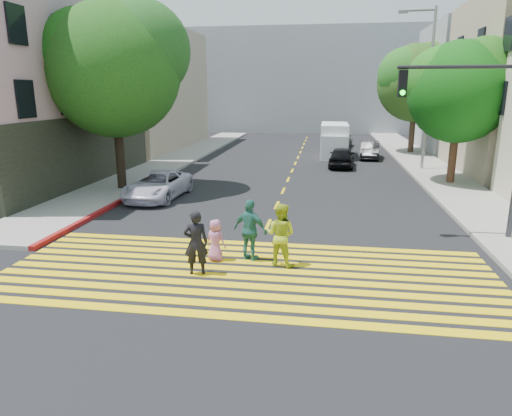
% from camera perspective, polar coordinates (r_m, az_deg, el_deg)
% --- Properties ---
extents(ground, '(120.00, 120.00, 0.00)m').
position_cam_1_polar(ground, '(11.40, -2.31, -10.58)').
color(ground, black).
extents(sidewalk_left, '(3.00, 40.00, 0.15)m').
position_cam_1_polar(sidewalk_left, '(34.14, -9.40, 6.24)').
color(sidewalk_left, gray).
rests_on(sidewalk_left, ground).
extents(sidewalk_right, '(3.00, 60.00, 0.15)m').
position_cam_1_polar(sidewalk_right, '(26.40, 22.79, 2.93)').
color(sidewalk_right, gray).
rests_on(sidewalk_right, ground).
extents(curb_red, '(0.20, 8.00, 0.16)m').
position_cam_1_polar(curb_red, '(19.03, -19.55, -0.85)').
color(curb_red, maroon).
rests_on(curb_red, ground).
extents(crosswalk, '(13.40, 5.30, 0.01)m').
position_cam_1_polar(crosswalk, '(12.55, -1.20, -8.13)').
color(crosswalk, yellow).
rests_on(crosswalk, ground).
extents(lane_line, '(0.12, 34.40, 0.01)m').
position_cam_1_polar(lane_line, '(33.05, 5.13, 5.99)').
color(lane_line, yellow).
rests_on(lane_line, ground).
extents(building_left_tan, '(12.00, 16.00, 10.00)m').
position_cam_1_polar(building_left_tan, '(42.18, -17.13, 14.05)').
color(building_left_tan, tan).
rests_on(building_left_tan, ground).
extents(building_right_grey, '(10.00, 10.00, 10.00)m').
position_cam_1_polar(building_right_grey, '(42.19, 27.37, 13.11)').
color(building_right_grey, gray).
rests_on(building_right_grey, ground).
extents(backdrop_block, '(30.00, 8.00, 12.00)m').
position_cam_1_polar(backdrop_block, '(58.19, 6.94, 15.48)').
color(backdrop_block, gray).
rests_on(backdrop_block, ground).
extents(tree_left, '(7.62, 7.38, 9.03)m').
position_cam_1_polar(tree_left, '(23.35, -17.18, 16.93)').
color(tree_left, black).
rests_on(tree_left, ground).
extents(tree_right_near, '(6.73, 6.48, 7.44)m').
position_cam_1_polar(tree_right_near, '(25.92, 24.32, 13.67)').
color(tree_right_near, '#3A2717').
rests_on(tree_right_near, ground).
extents(tree_right_far, '(7.41, 7.29, 8.47)m').
position_cam_1_polar(tree_right_far, '(38.11, 19.50, 14.98)').
color(tree_right_far, '#462F24').
rests_on(tree_right_far, ground).
extents(pedestrian_man, '(0.74, 0.58, 1.78)m').
position_cam_1_polar(pedestrian_man, '(12.31, -7.51, -4.31)').
color(pedestrian_man, black).
rests_on(pedestrian_man, ground).
extents(pedestrian_woman, '(1.04, 0.90, 1.81)m').
position_cam_1_polar(pedestrian_woman, '(12.85, 3.08, -3.34)').
color(pedestrian_woman, '#AAC122').
rests_on(pedestrian_woman, ground).
extents(pedestrian_child, '(0.70, 0.58, 1.24)m').
position_cam_1_polar(pedestrian_child, '(13.31, -5.08, -4.03)').
color(pedestrian_child, '#C16AA2').
rests_on(pedestrian_child, ground).
extents(pedestrian_extra, '(1.15, 0.80, 1.82)m').
position_cam_1_polar(pedestrian_extra, '(13.20, -0.72, -2.81)').
color(pedestrian_extra, '#2B7066').
rests_on(pedestrian_extra, ground).
extents(white_sedan, '(2.29, 4.56, 1.24)m').
position_cam_1_polar(white_sedan, '(21.45, -12.17, 2.80)').
color(white_sedan, silver).
rests_on(white_sedan, ground).
extents(dark_car_near, '(1.84, 4.01, 1.33)m').
position_cam_1_polar(dark_car_near, '(30.33, 10.66, 6.30)').
color(dark_car_near, black).
rests_on(dark_car_near, ground).
extents(silver_car, '(2.56, 5.00, 1.39)m').
position_cam_1_polar(silver_car, '(41.42, 10.44, 8.47)').
color(silver_car, gray).
rests_on(silver_car, ground).
extents(dark_car_parked, '(1.62, 3.83, 1.23)m').
position_cam_1_polar(dark_car_parked, '(34.64, 14.03, 7.02)').
color(dark_car_parked, black).
rests_on(dark_car_parked, ground).
extents(white_van, '(1.97, 5.19, 2.45)m').
position_cam_1_polar(white_van, '(35.01, 9.74, 8.21)').
color(white_van, white).
rests_on(white_van, ground).
extents(traffic_signal, '(4.05, 0.35, 5.93)m').
position_cam_1_polar(traffic_signal, '(16.26, 26.94, 9.45)').
color(traffic_signal, '#2F3037').
rests_on(traffic_signal, ground).
extents(street_lamp, '(2.17, 0.40, 9.56)m').
position_cam_1_polar(street_lamp, '(29.95, 20.49, 14.82)').
color(street_lamp, gray).
rests_on(street_lamp, ground).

